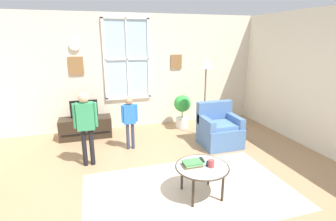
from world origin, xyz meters
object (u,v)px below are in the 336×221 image
Objects in this scene: tv_stand at (86,128)px; armchair at (219,130)px; coffee_table at (202,168)px; television at (84,109)px; potted_plant_by_window at (182,109)px; floor_lamp at (206,71)px; cup at (211,163)px; person_blue_shirt at (130,117)px; remote_near_books at (208,163)px; remote_near_cup at (202,160)px; person_green_shirt at (86,121)px; book_stack at (192,164)px.

tv_stand is 1.27× the size of armchair.
tv_stand is 1.46× the size of coffee_table.
television is 2.30m from potted_plant_by_window.
floor_lamp reaches higher than television.
television is at bearing 120.74° from cup.
tv_stand is 1.32m from person_blue_shirt.
cup is at bearing -121.19° from armchair.
television is 0.33× the size of floor_lamp.
tv_stand is 7.90× the size of remote_near_books.
remote_near_books is at bearing -122.87° from armchair.
remote_near_cup is (1.64, -2.61, -0.20)m from television.
cup is 2.10m from person_blue_shirt.
tv_stand is 3.30m from cup.
potted_plant_by_window is at bearing 0.60° from television.
person_green_shirt is at bearing -87.72° from television.
person_blue_shirt is at bearing -147.08° from potted_plant_by_window.
book_stack is 0.26m from cup.
potted_plant_by_window is at bearing 75.55° from coffee_table.
armchair is 1.93m from book_stack.
television is at bearing -179.40° from potted_plant_by_window.
armchair reaches higher than remote_near_cup.
person_green_shirt is at bearing 138.18° from cup.
armchair is at bearing -24.76° from television.
television is 0.44× the size of person_green_shirt.
floor_lamp is at bearing -67.67° from potted_plant_by_window.
book_stack is 1.96m from person_green_shirt.
person_blue_shirt reaches higher than armchair.
armchair is 1.81m from remote_near_books.
floor_lamp is (2.51, 0.72, 0.65)m from person_green_shirt.
television is 3.21m from remote_near_books.
coffee_table is 0.18m from remote_near_cup.
book_stack is 1.92m from person_blue_shirt.
book_stack is at bearing -62.09° from tv_stand.
person_green_shirt is 1.23× the size of person_blue_shirt.
potted_plant_by_window reaches higher than coffee_table.
floor_lamp is at bearing 61.41° from book_stack.
person_green_shirt is (-1.62, 1.37, 0.36)m from remote_near_books.
cup is 0.10m from remote_near_books.
remote_near_cup is 2.39m from floor_lamp.
tv_stand is 3.19m from coffee_table.
coffee_table is 2.89m from potted_plant_by_window.
remote_near_cup is (0.20, 0.11, -0.02)m from book_stack.
book_stack is (-0.13, 0.05, 0.06)m from coffee_table.
floor_lamp reaches higher than armchair.
remote_near_cup is 2.71m from potted_plant_by_window.
book_stack is at bearing -150.59° from remote_near_cup.
potted_plant_by_window is (2.24, 1.39, -0.34)m from person_green_shirt.
television is at bearing 122.16° from remote_near_cup.
floor_lamp is (0.28, -0.68, 0.99)m from potted_plant_by_window.
floor_lamp is at bearing 8.30° from person_blue_shirt.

